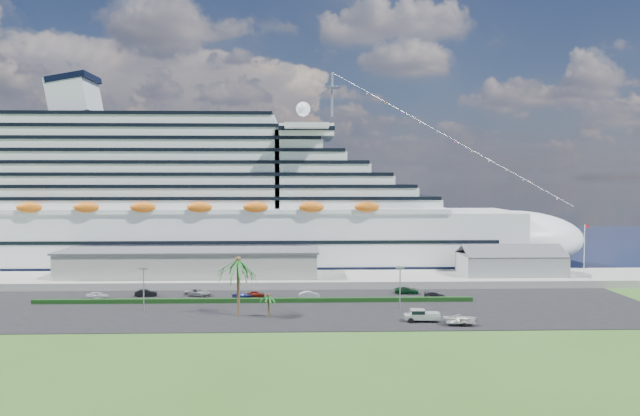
{
  "coord_description": "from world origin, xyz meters",
  "views": [
    {
      "loc": [
        1.26,
        -108.1,
        25.09
      ],
      "look_at": [
        5.58,
        30.0,
        18.42
      ],
      "focal_mm": 35.0,
      "sensor_mm": 36.0,
      "label": 1
    }
  ],
  "objects_px": {
    "boat_trailer": "(460,319)",
    "pickup_truck": "(421,315)",
    "cruise_ship": "(218,208)",
    "parked_car_3": "(242,296)"
  },
  "relations": [
    {
      "from": "cruise_ship",
      "to": "pickup_truck",
      "type": "relative_size",
      "value": 30.71
    },
    {
      "from": "parked_car_3",
      "to": "pickup_truck",
      "type": "bearing_deg",
      "value": -146.9
    },
    {
      "from": "pickup_truck",
      "to": "boat_trailer",
      "type": "height_order",
      "value": "pickup_truck"
    },
    {
      "from": "cruise_ship",
      "to": "boat_trailer",
      "type": "bearing_deg",
      "value": -54.06
    },
    {
      "from": "cruise_ship",
      "to": "boat_trailer",
      "type": "height_order",
      "value": "cruise_ship"
    },
    {
      "from": "cruise_ship",
      "to": "boat_trailer",
      "type": "distance_m",
      "value": 86.19
    },
    {
      "from": "boat_trailer",
      "to": "pickup_truck",
      "type": "bearing_deg",
      "value": 152.21
    },
    {
      "from": "parked_car_3",
      "to": "pickup_truck",
      "type": "xyz_separation_m",
      "value": [
        33.09,
        -21.74,
        0.57
      ]
    },
    {
      "from": "boat_trailer",
      "to": "cruise_ship",
      "type": "bearing_deg",
      "value": 125.94
    },
    {
      "from": "parked_car_3",
      "to": "boat_trailer",
      "type": "height_order",
      "value": "boat_trailer"
    }
  ]
}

